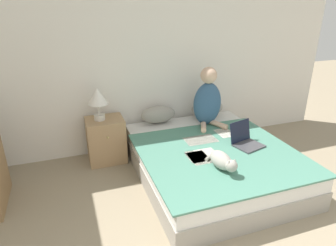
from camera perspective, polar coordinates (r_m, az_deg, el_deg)
The scene contains 9 objects.
wall_back at distance 4.15m, azimuth -2.47°, elevation 12.26°, with size 5.52×0.05×2.55m.
bed at distance 3.68m, azimuth 8.12°, elevation -7.17°, with size 1.73×2.05×0.42m.
pillow_near at distance 4.15m, azimuth -1.89°, elevation 1.64°, with size 0.49×0.23×0.24m.
pillow_far at distance 4.42m, azimuth 7.50°, elevation 2.79°, with size 0.49×0.23×0.24m.
person_sitting at distance 4.05m, azimuth 7.56°, elevation 4.32°, with size 0.40×0.39×0.79m.
cat_tabby at distance 3.09m, azimuth 10.36°, elevation -7.11°, with size 0.19×0.51×0.18m.
laptop_open at distance 3.65m, azimuth 14.59°, elevation -3.25°, with size 0.39×0.38×0.27m.
nightstand at distance 4.04m, azimuth -11.72°, elevation -3.17°, with size 0.48×0.43×0.59m.
table_lamp at distance 3.82m, azimuth -13.23°, elevation 4.66°, with size 0.25×0.25×0.42m.
Camera 1 is at (-1.19, -0.14, 2.02)m, focal length 32.00 mm.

